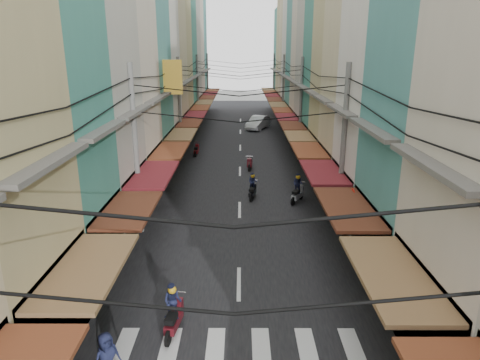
{
  "coord_description": "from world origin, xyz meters",
  "views": [
    {
      "loc": [
        0.08,
        -16.71,
        8.73
      ],
      "look_at": [
        0.03,
        5.02,
        2.08
      ],
      "focal_mm": 32.0,
      "sensor_mm": 36.0,
      "label": 1
    }
  ],
  "objects_px": {
    "market_umbrella": "(408,250)",
    "white_car": "(258,129)",
    "bicycle": "(415,274)",
    "traffic_sign": "(352,207)"
  },
  "relations": [
    {
      "from": "market_umbrella",
      "to": "white_car",
      "type": "bearing_deg",
      "value": 95.87
    },
    {
      "from": "market_umbrella",
      "to": "bicycle",
      "type": "bearing_deg",
      "value": 59.02
    },
    {
      "from": "white_car",
      "to": "bicycle",
      "type": "xyz_separation_m",
      "value": [
        5.15,
        -33.05,
        0.0
      ]
    },
    {
      "from": "white_car",
      "to": "market_umbrella",
      "type": "bearing_deg",
      "value": -62.1
    },
    {
      "from": "white_car",
      "to": "market_umbrella",
      "type": "xyz_separation_m",
      "value": [
        3.66,
        -35.55,
        2.3
      ]
    },
    {
      "from": "bicycle",
      "to": "traffic_sign",
      "type": "distance_m",
      "value": 3.66
    },
    {
      "from": "white_car",
      "to": "bicycle",
      "type": "relative_size",
      "value": 3.21
    },
    {
      "from": "white_car",
      "to": "traffic_sign",
      "type": "distance_m",
      "value": 31.75
    },
    {
      "from": "white_car",
      "to": "market_umbrella",
      "type": "height_order",
      "value": "market_umbrella"
    },
    {
      "from": "bicycle",
      "to": "traffic_sign",
      "type": "bearing_deg",
      "value": 44.41
    }
  ]
}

